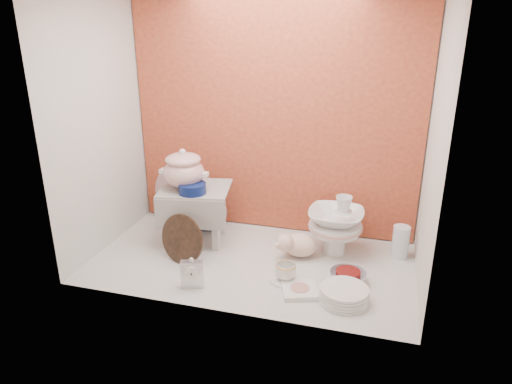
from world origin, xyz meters
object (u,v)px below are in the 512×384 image
blue_white_vase (208,209)px  gold_rim_teacup (285,272)px  porcelain_tower (336,224)px  plush_pig (299,245)px  mantel_clock (192,272)px  dinner_plate_stack (344,294)px  crystal_bowl (348,277)px  step_stool (196,214)px  soup_tureen (183,169)px  floral_platter (184,192)px

blue_white_vase → gold_rim_teacup: size_ratio=2.30×
blue_white_vase → porcelain_tower: porcelain_tower is taller
plush_pig → mantel_clock: bearing=-154.2°
mantel_clock → dinner_plate_stack: (0.77, 0.08, -0.05)m
crystal_bowl → porcelain_tower: (-0.11, 0.32, 0.15)m
mantel_clock → crystal_bowl: bearing=3.0°
step_stool → gold_rim_teacup: size_ratio=3.62×
soup_tureen → floral_platter: soup_tureen is taller
step_stool → plush_pig: size_ratio=1.58×
blue_white_vase → porcelain_tower: bearing=-8.3°
floral_platter → crystal_bowl: 1.27m
mantel_clock → dinner_plate_stack: 0.77m
plush_pig → gold_rim_teacup: 0.29m
soup_tureen → blue_white_vase: bearing=76.1°
blue_white_vase → plush_pig: size_ratio=1.01×
soup_tureen → plush_pig: soup_tureen is taller
floral_platter → crystal_bowl: (1.15, -0.51, -0.17)m
mantel_clock → crystal_bowl: size_ratio=0.87×
floral_platter → gold_rim_teacup: size_ratio=3.63×
soup_tureen → blue_white_vase: soup_tureen is taller
floral_platter → gold_rim_teacup: (0.83, -0.59, -0.15)m
mantel_clock → blue_white_vase: bearing=88.5°
mantel_clock → plush_pig: size_ratio=0.65×
crystal_bowl → dinner_plate_stack: bearing=-90.5°
step_stool → floral_platter: (-0.20, 0.27, 0.03)m
gold_rim_teacup → plush_pig: bearing=86.2°
mantel_clock → dinner_plate_stack: mantel_clock is taller
plush_pig → dinner_plate_stack: plush_pig is taller
mantel_clock → porcelain_tower: 0.88m
step_stool → mantel_clock: step_stool is taller
floral_platter → blue_white_vase: floral_platter is taller
mantel_clock → plush_pig: 0.66m
porcelain_tower → step_stool: bearing=-175.0°
soup_tureen → gold_rim_teacup: 0.86m
mantel_clock → plush_pig: mantel_clock is taller
dinner_plate_stack → crystal_bowl: bearing=89.5°
blue_white_vase → crystal_bowl: blue_white_vase is taller
floral_platter → blue_white_vase: 0.22m
porcelain_tower → blue_white_vase: bearing=171.7°
crystal_bowl → porcelain_tower: porcelain_tower is taller
blue_white_vase → step_stool: bearing=-89.7°
plush_pig → crystal_bowl: bearing=-54.0°
step_stool → plush_pig: 0.66m
plush_pig → dinner_plate_stack: size_ratio=1.01×
plush_pig → crystal_bowl: size_ratio=1.33×
soup_tureen → mantel_clock: soup_tureen is taller
plush_pig → dinner_plate_stack: 0.49m
step_stool → gold_rim_teacup: 0.72m
soup_tureen → crystal_bowl: 1.12m
soup_tureen → dinner_plate_stack: size_ratio=1.12×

